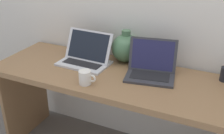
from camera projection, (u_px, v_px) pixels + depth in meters
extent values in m
cube|color=olive|center=(112.00, 76.00, 1.83)|extent=(1.67, 0.59, 0.04)
cube|color=olive|center=(26.00, 97.00, 2.29)|extent=(0.03, 0.50, 0.68)
cube|color=silver|center=(84.00, 63.00, 1.96)|extent=(0.36, 0.25, 0.01)
cube|color=black|center=(84.00, 62.00, 1.95)|extent=(0.29, 0.15, 0.00)
cube|color=silver|center=(88.00, 46.00, 1.96)|extent=(0.36, 0.12, 0.21)
cube|color=black|center=(88.00, 46.00, 1.96)|extent=(0.31, 0.10, 0.18)
cube|color=#333338|center=(150.00, 77.00, 1.77)|extent=(0.34, 0.28, 0.01)
cube|color=black|center=(150.00, 75.00, 1.77)|extent=(0.27, 0.18, 0.00)
cube|color=#333338|center=(153.00, 55.00, 1.80)|extent=(0.31, 0.11, 0.22)
cube|color=#23234C|center=(153.00, 55.00, 1.80)|extent=(0.28, 0.10, 0.19)
ellipsoid|color=#47704C|center=(126.00, 48.00, 1.97)|extent=(0.21, 0.21, 0.20)
cylinder|color=#47704C|center=(126.00, 33.00, 1.92)|extent=(0.06, 0.06, 0.04)
cylinder|color=white|center=(85.00, 77.00, 1.68)|extent=(0.08, 0.08, 0.09)
torus|color=white|center=(92.00, 78.00, 1.66)|extent=(0.05, 0.01, 0.05)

